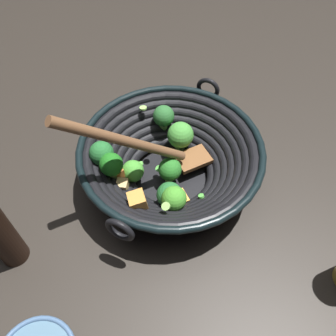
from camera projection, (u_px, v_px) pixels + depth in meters
ground_plane at (170, 179)px, 0.76m from camera, size 4.00×4.00×0.00m
wok at (169, 159)px, 0.71m from camera, size 0.36×0.38×0.27m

